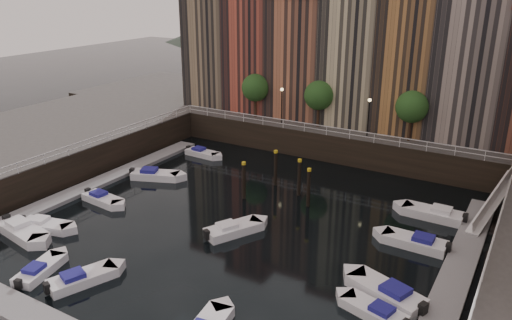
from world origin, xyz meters
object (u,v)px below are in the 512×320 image
Objects in this scene: boat_left_0 at (22,231)px; boat_left_2 at (102,199)px; boat_left_1 at (45,225)px; gangway at (494,199)px; mooring_pilings at (282,179)px.

boat_left_2 is at bearing 93.60° from boat_left_0.
boat_left_1 is 1.03× the size of boat_left_2.
boat_left_0 is (-30.48, -20.97, -1.52)m from gangway.
boat_left_1 is (0.57, 1.57, -0.06)m from boat_left_0.
gangway is 35.68m from boat_left_1.
mooring_pilings is 1.36× the size of boat_left_2.
boat_left_0 is at bearing -124.61° from boat_left_1.
mooring_pilings is 1.12× the size of boat_left_0.
boat_left_2 is (0.67, 7.40, -0.07)m from boat_left_0.
gangway is at bearing 14.19° from mooring_pilings.
mooring_pilings is 19.95m from boat_left_1.
gangway is at bearing 29.96° from boat_left_2.
gangway is 1.40× the size of mooring_pilings.
boat_left_0 is at bearing -129.02° from mooring_pilings.
boat_left_2 is (-12.85, -9.28, -1.32)m from mooring_pilings.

